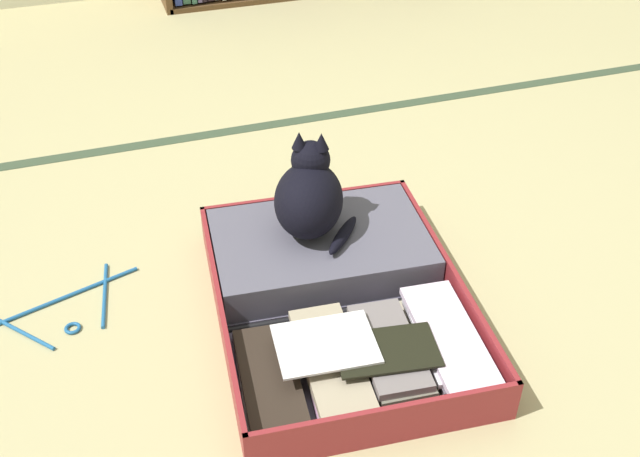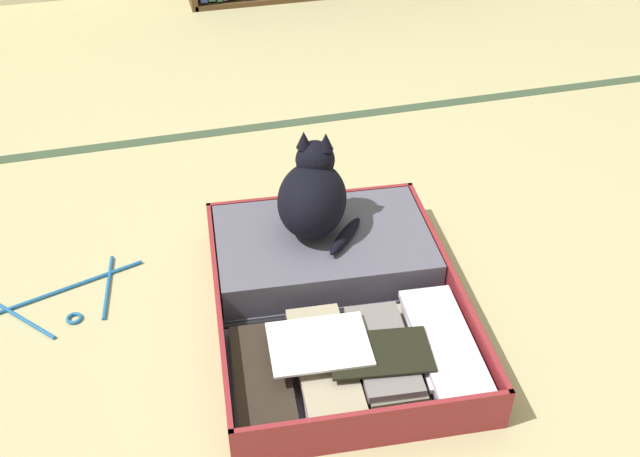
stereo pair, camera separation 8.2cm
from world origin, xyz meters
TOP-DOWN VIEW (x-y plane):
  - ground_plane at (0.00, 0.00)m, footprint 10.00×10.00m
  - tatami_border at (0.00, 0.93)m, footprint 4.80×0.05m
  - open_suitcase at (-0.06, -0.03)m, footprint 0.66×0.84m
  - black_cat at (-0.07, 0.17)m, footprint 0.27×0.29m
  - clothes_hanger at (-0.74, 0.16)m, footprint 0.43×0.29m

SIDE VIEW (x-z plane):
  - ground_plane at x=0.00m, z-range 0.00..0.00m
  - tatami_border at x=0.00m, z-range 0.00..0.00m
  - clothes_hanger at x=-0.74m, z-range 0.00..0.01m
  - open_suitcase at x=-0.06m, z-range -0.01..0.11m
  - black_cat at x=-0.07m, z-range 0.08..0.35m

